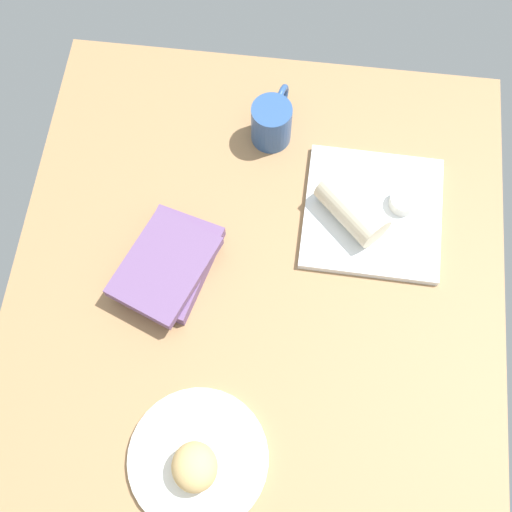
% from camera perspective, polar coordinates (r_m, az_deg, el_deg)
% --- Properties ---
extents(dining_table, '(1.10, 0.90, 0.04)m').
position_cam_1_polar(dining_table, '(1.26, -0.22, -4.55)').
color(dining_table, '#9E754C').
rests_on(dining_table, ground).
extents(round_plate, '(0.23, 0.23, 0.01)m').
position_cam_1_polar(round_plate, '(1.18, -4.81, -16.39)').
color(round_plate, white).
rests_on(round_plate, dining_table).
extents(scone_pastry, '(0.10, 0.09, 0.06)m').
position_cam_1_polar(scone_pastry, '(1.14, -5.11, -17.02)').
color(scone_pastry, tan).
rests_on(scone_pastry, round_plate).
extents(square_plate, '(0.26, 0.26, 0.02)m').
position_cam_1_polar(square_plate, '(1.32, 9.64, 3.55)').
color(square_plate, white).
rests_on(square_plate, dining_table).
extents(sauce_cup, '(0.05, 0.05, 0.03)m').
position_cam_1_polar(sauce_cup, '(1.32, 12.15, 4.48)').
color(sauce_cup, silver).
rests_on(sauce_cup, square_plate).
extents(breakfast_wrap, '(0.14, 0.14, 0.07)m').
position_cam_1_polar(breakfast_wrap, '(1.27, 7.96, 3.93)').
color(breakfast_wrap, beige).
rests_on(breakfast_wrap, square_plate).
extents(book_stack, '(0.24, 0.19, 0.05)m').
position_cam_1_polar(book_stack, '(1.25, -7.25, -0.72)').
color(book_stack, '#6B4C7A').
rests_on(book_stack, dining_table).
extents(coffee_mug, '(0.13, 0.08, 0.09)m').
position_cam_1_polar(coffee_mug, '(1.35, 1.35, 11.10)').
color(coffee_mug, '#2D518C').
rests_on(coffee_mug, dining_table).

